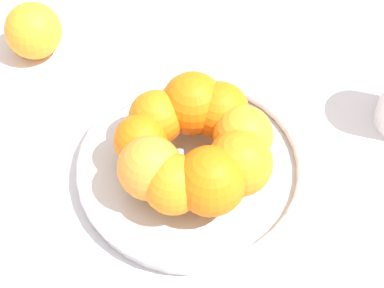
% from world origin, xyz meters
% --- Properties ---
extents(ground_plane, '(4.00, 4.00, 0.00)m').
position_xyz_m(ground_plane, '(0.00, 0.00, 0.00)').
color(ground_plane, silver).
extents(fruit_bowl, '(0.28, 0.28, 0.03)m').
position_xyz_m(fruit_bowl, '(0.00, 0.00, 0.01)').
color(fruit_bowl, silver).
rests_on(fruit_bowl, ground_plane).
extents(orange_pile, '(0.19, 0.19, 0.08)m').
position_xyz_m(orange_pile, '(-0.00, -0.00, 0.06)').
color(orange_pile, orange).
rests_on(orange_pile, fruit_bowl).
extents(stray_orange, '(0.08, 0.08, 0.08)m').
position_xyz_m(stray_orange, '(0.30, -0.05, 0.04)').
color(stray_orange, orange).
rests_on(stray_orange, ground_plane).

